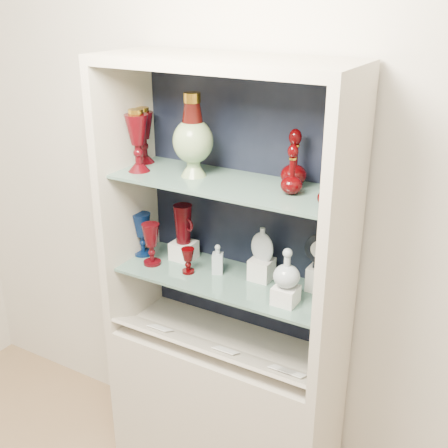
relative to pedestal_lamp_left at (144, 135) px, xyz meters
The scene contains 31 objects.
wall_back 0.50m from the pedestal_lamp_left, 17.84° to the left, with size 3.50×0.02×2.80m, color beige.
cabinet_base 1.29m from the pedestal_lamp_left, 10.10° to the right, with size 1.00×0.40×0.75m, color beige.
cabinet_back_panel 0.52m from the pedestal_lamp_left, 14.24° to the left, with size 0.98×0.02×1.15m, color black.
cabinet_side_left 0.28m from the pedestal_lamp_left, 117.04° to the right, with size 0.04×0.40×1.15m, color beige.
cabinet_side_right 0.96m from the pedestal_lamp_left, ahead, with size 0.04×0.40×1.15m, color beige.
cabinet_top_cap 0.56m from the pedestal_lamp_left, 10.10° to the right, with size 1.00×0.40×0.04m, color beige.
shelf_lower 0.70m from the pedestal_lamp_left, ahead, with size 0.92×0.34×0.01m, color slate.
shelf_upper 0.46m from the pedestal_lamp_left, ahead, with size 0.92×0.34×0.01m, color slate.
label_ledge 0.94m from the pedestal_lamp_left, 23.18° to the right, with size 0.92×0.18×0.01m, color beige.
label_card_0 0.96m from the pedestal_lamp_left, 20.19° to the right, with size 0.10×0.07×0.00m, color white.
label_card_1 0.84m from the pedestal_lamp_left, 45.86° to the right, with size 0.10×0.07×0.00m, color white.
label_card_2 1.12m from the pedestal_lamp_left, 13.81° to the right, with size 0.10×0.07×0.00m, color white.
label_card_3 1.15m from the pedestal_lamp_left, 13.15° to the right, with size 0.10×0.07×0.00m, color white.
pedestal_lamp_left is the anchor object (origin of this frame).
pedestal_lamp_right 0.13m from the pedestal_lamp_left, 63.04° to the right, with size 0.10×0.10×0.25m, color #49050A, non-canonical shape.
enamel_urn 0.30m from the pedestal_lamp_left, 10.95° to the right, with size 0.16×0.16×0.33m, color #08481C, non-canonical shape.
ruby_decanter_a 0.72m from the pedestal_lamp_left, ahead, with size 0.08×0.08×0.21m, color #420102, non-canonical shape.
ruby_decanter_b 0.68m from the pedestal_lamp_left, ahead, with size 0.10×0.10×0.23m, color #420102, non-canonical shape.
lidded_bowl 0.89m from the pedestal_lamp_left, ahead, with size 0.08×0.08×0.09m, color #420102, non-canonical shape.
cobalt_goblet 0.44m from the pedestal_lamp_left, 90.00° to the right, with size 0.08×0.08×0.20m, color #071A45, non-canonical shape.
ruby_goblet_tall 0.47m from the pedestal_lamp_left, 48.61° to the right, with size 0.08×0.08×0.19m, color #49050A, non-canonical shape.
ruby_goblet_small 0.56m from the pedestal_lamp_left, 19.40° to the right, with size 0.06×0.06×0.11m, color #420102, non-canonical shape.
riser_ruby_pitcher 0.53m from the pedestal_lamp_left, ahead, with size 0.10×0.10×0.08m, color silver.
ruby_pitcher 0.41m from the pedestal_lamp_left, ahead, with size 0.13×0.08×0.17m, color #49050A, non-canonical shape.
clear_square_bottle 0.61m from the pedestal_lamp_left, ahead, with size 0.05×0.05×0.13m, color #A0AFB8, non-canonical shape.
riser_flat_flask 0.75m from the pedestal_lamp_left, ahead, with size 0.09×0.09×0.09m, color silver.
flat_flask 0.68m from the pedestal_lamp_left, ahead, with size 0.10×0.04×0.14m, color #ADBAC0, non-canonical shape.
riser_clear_round_decanter 0.90m from the pedestal_lamp_left, ahead, with size 0.09×0.09×0.07m, color silver.
clear_round_decanter 0.84m from the pedestal_lamp_left, ahead, with size 0.10×0.10×0.15m, color #A0AFB8, non-canonical shape.
riser_cameo_medallion 0.94m from the pedestal_lamp_left, ahead, with size 0.08×0.08×0.10m, color silver.
cameo_medallion 0.89m from the pedestal_lamp_left, ahead, with size 0.12×0.04×0.14m, color black, non-canonical shape.
Camera 1 is at (1.03, -0.25, 2.15)m, focal length 45.00 mm.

